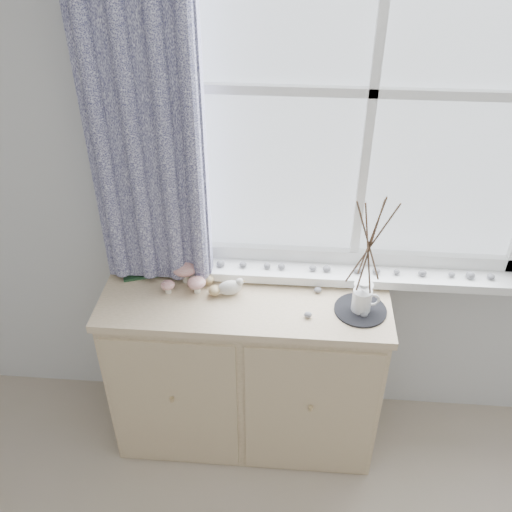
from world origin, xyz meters
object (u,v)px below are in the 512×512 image
at_px(botanical_book, 149,256).
at_px(twig_pitcher, 370,242).
at_px(sideboard, 246,370).
at_px(toadstool_cluster, 186,273).

relative_size(botanical_book, twig_pitcher, 0.51).
xyz_separation_m(sideboard, botanical_book, (-0.42, 0.12, 0.53)).
xyz_separation_m(botanical_book, toadstool_cluster, (0.16, -0.05, -0.04)).
distance_m(botanical_book, twig_pitcher, 0.93).
bearing_deg(botanical_book, sideboard, -35.60).
bearing_deg(toadstool_cluster, sideboard, -15.30).
bearing_deg(twig_pitcher, toadstool_cluster, 166.69).
distance_m(toadstool_cluster, twig_pitcher, 0.78).
relative_size(toadstool_cluster, twig_pitcher, 0.33).
height_order(botanical_book, twig_pitcher, twig_pitcher).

